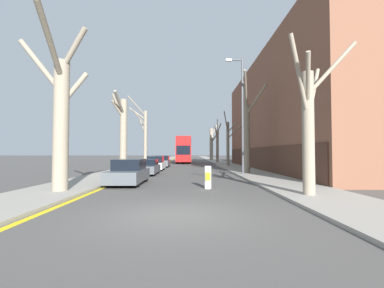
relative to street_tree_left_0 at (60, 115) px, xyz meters
The scene contains 20 objects.
ground_plane 7.59m from the street_tree_left_0, 36.41° to the right, with size 300.00×300.00×0.00m, color #4C4947.
sidewalk_left 46.15m from the street_tree_left_0, 90.57° to the left, with size 3.33×120.00×0.12m, color gray.
sidewalk_right 47.50m from the street_tree_left_0, 76.25° to the left, with size 3.33×120.00×0.12m, color gray.
building_facade_right 24.28m from the street_tree_left_0, 42.17° to the left, with size 10.08×30.39×11.87m.
kerb_line_stripe 46.17m from the street_tree_left_0, 88.28° to the left, with size 0.24×120.00×0.01m, color yellow.
street_tree_left_0 is the anchor object (origin of this frame).
street_tree_left_1 10.90m from the street_tree_left_0, 90.19° to the left, with size 1.18×2.73×6.89m.
street_tree_left_2 21.43m from the street_tree_left_0, 90.08° to the left, with size 2.41×2.19×9.03m.
street_tree_right_0 10.88m from the street_tree_left_0, ahead, with size 3.41×3.31×6.56m.
street_tree_right_1 14.91m from the street_tree_left_0, 43.69° to the left, with size 2.03×4.75×8.57m.
street_tree_right_2 24.92m from the street_tree_left_0, 63.93° to the left, with size 2.91×2.18×7.18m.
street_tree_right_3 36.03m from the street_tree_left_0, 72.59° to the left, with size 1.16×4.51×8.19m.
street_tree_right_4 46.98m from the street_tree_left_0, 76.83° to the left, with size 2.22×3.74×8.65m.
double_decker_bus 33.74m from the street_tree_left_0, 81.81° to the left, with size 2.47×10.17×4.45m.
parked_car_0 5.04m from the street_tree_left_0, 56.47° to the left, with size 1.80×4.23×1.45m.
parked_car_1 10.52m from the street_tree_left_0, 76.90° to the left, with size 1.78×4.14×1.28m.
parked_car_2 15.41m from the street_tree_left_0, 81.29° to the left, with size 1.75×3.90×1.45m.
parked_car_3 21.54m from the street_tree_left_0, 83.84° to the left, with size 1.88×4.43×1.43m.
lamp_post 13.47m from the street_tree_left_0, 41.49° to the left, with size 1.40×0.20×9.46m.
traffic_bollard 7.56m from the street_tree_left_0, 12.40° to the left, with size 0.35×0.36×1.15m.
Camera 1 is at (0.50, -7.63, 1.85)m, focal length 24.00 mm.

